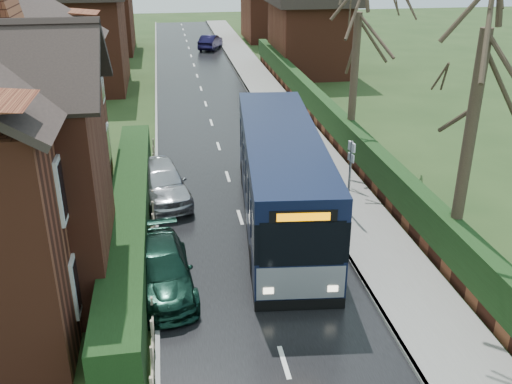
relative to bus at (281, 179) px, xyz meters
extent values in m
plane|color=#31461E|center=(-1.41, -5.52, -1.68)|extent=(140.00, 140.00, 0.00)
cube|color=black|center=(-1.41, 4.48, -1.67)|extent=(6.00, 100.00, 0.02)
cube|color=slate|center=(2.84, 4.48, -1.61)|extent=(2.50, 100.00, 0.14)
cube|color=gray|center=(1.64, 4.48, -1.61)|extent=(0.12, 100.00, 0.14)
cube|color=gray|center=(-4.46, 4.48, -1.63)|extent=(0.12, 100.00, 0.10)
cube|color=black|center=(-5.31, -0.52, -0.88)|extent=(1.20, 16.00, 1.60)
cube|color=#5E291B|center=(4.39, 4.48, -1.38)|extent=(0.30, 50.00, 0.60)
cube|color=black|center=(4.39, 4.48, -0.48)|extent=(0.60, 50.00, 1.20)
cube|color=#5E291B|center=(-6.91, -3.52, 1.32)|extent=(2.50, 4.00, 6.00)
cube|color=silver|center=(-6.36, -5.52, -0.08)|extent=(0.08, 1.20, 1.60)
cube|color=black|center=(-6.33, -5.52, -0.08)|extent=(0.03, 0.95, 1.35)
cube|color=silver|center=(-6.36, -5.52, 2.52)|extent=(0.08, 1.20, 1.60)
cube|color=black|center=(-6.33, -5.52, 2.52)|extent=(0.03, 0.95, 1.35)
cube|color=silver|center=(-6.36, -1.52, -0.08)|extent=(0.08, 1.20, 1.60)
cube|color=black|center=(-6.33, -1.52, -0.08)|extent=(0.03, 0.95, 1.35)
cube|color=silver|center=(-6.36, -1.52, 2.52)|extent=(0.08, 1.20, 1.60)
cube|color=black|center=(-6.33, -1.52, 2.52)|extent=(0.03, 0.95, 1.35)
cube|color=silver|center=(-6.36, 2.48, -0.08)|extent=(0.08, 1.20, 1.60)
cube|color=black|center=(-6.33, 2.48, -0.08)|extent=(0.03, 0.95, 1.35)
cube|color=silver|center=(-6.36, 2.48, 2.52)|extent=(0.08, 1.20, 1.60)
cube|color=black|center=(-6.33, 2.48, 2.52)|extent=(0.03, 0.95, 1.35)
cube|color=silver|center=(-6.36, 4.98, -0.08)|extent=(0.08, 1.20, 1.60)
cube|color=black|center=(-6.33, 4.98, -0.08)|extent=(0.03, 0.95, 1.35)
cube|color=silver|center=(-6.36, 4.98, 2.52)|extent=(0.08, 1.20, 1.60)
cube|color=black|center=(-6.33, 4.98, 2.52)|extent=(0.03, 0.95, 1.35)
cube|color=black|center=(0.00, 0.04, -0.75)|extent=(3.62, 11.33, 1.15)
cube|color=black|center=(0.00, 0.04, 0.43)|extent=(3.64, 11.33, 1.21)
cube|color=black|center=(0.00, 0.04, 1.38)|extent=(3.62, 11.33, 0.67)
cube|color=black|center=(0.00, 0.04, -1.50)|extent=(3.62, 11.33, 0.35)
cube|color=gray|center=(-0.54, -5.45, -0.77)|extent=(2.43, 0.36, 1.01)
cube|color=black|center=(-0.55, -5.48, 0.44)|extent=(2.27, 0.31, 1.32)
cube|color=black|center=(-0.55, -5.48, 1.25)|extent=(1.77, 0.26, 0.35)
cube|color=#FF8C00|center=(-0.55, -5.52, 1.25)|extent=(1.39, 0.18, 0.22)
cube|color=black|center=(-0.54, -5.46, -1.46)|extent=(2.48, 0.38, 0.30)
cube|color=#FFF2CC|center=(-1.43, -5.42, -0.97)|extent=(0.29, 0.08, 0.18)
cube|color=#FFF2CC|center=(0.33, -5.60, -0.97)|extent=(0.29, 0.08, 0.18)
cylinder|color=black|center=(-1.49, -3.39, -1.20)|extent=(0.38, 1.00, 0.97)
cylinder|color=black|center=(0.79, -3.62, -1.20)|extent=(0.38, 1.00, 0.97)
cylinder|color=black|center=(-0.78, 3.70, -1.20)|extent=(0.38, 1.00, 0.97)
cylinder|color=black|center=(1.50, 3.47, -1.20)|extent=(0.38, 1.00, 0.97)
imported|color=#B8B7BD|center=(-4.21, 2.63, -0.94)|extent=(2.52, 4.62, 1.49)
imported|color=black|center=(-4.31, -3.74, -1.05)|extent=(2.17, 4.50, 1.26)
imported|color=black|center=(0.59, 35.67, -1.03)|extent=(2.65, 4.22, 1.31)
cylinder|color=slate|center=(2.59, 0.13, -0.23)|extent=(0.08, 0.08, 2.90)
cube|color=white|center=(2.59, 0.13, 1.01)|extent=(0.14, 0.44, 0.33)
cube|color=white|center=(2.59, 0.13, 0.60)|extent=(0.12, 0.40, 0.29)
cylinder|color=#342A1E|center=(4.59, -4.06, 1.99)|extent=(0.35, 0.35, 7.35)
cylinder|color=#3C2F23|center=(4.59, 6.20, 1.61)|extent=(0.35, 0.35, 6.58)
camera|label=1|loc=(-3.85, -18.27, 7.82)|focal=40.00mm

